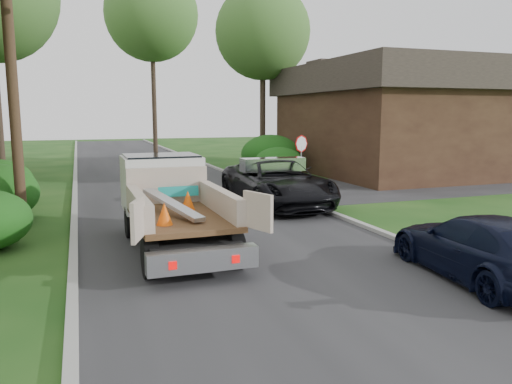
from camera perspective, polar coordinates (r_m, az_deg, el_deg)
The scene contains 15 objects.
ground at distance 11.80m, azimuth 0.33°, elevation -7.68°, with size 120.00×120.00×0.00m, color #154012.
road at distance 21.26m, azimuth -8.89°, elevation -0.31°, with size 8.00×90.00×0.02m, color #28282B.
side_street at distance 25.46m, azimuth 19.17°, elevation 0.82°, with size 16.00×7.00×0.02m, color #28282B.
curb_left at distance 20.90m, azimuth -20.00°, elevation -0.75°, with size 0.20×90.00×0.12m, color #9E9E99.
curb_right at distance 22.36m, azimuth 1.48°, elevation 0.39°, with size 0.20×90.00×0.12m, color #9E9E99.
stop_sign at distance 21.68m, azimuth 5.18°, elevation 4.66°, with size 0.71×0.32×2.48m.
utility_pole at distance 15.80m, azimuth -26.26°, elevation 14.58°, with size 2.42×1.25×10.00m.
house_right at distance 29.85m, azimuth 14.96°, elevation 8.21°, with size 9.72×12.96×6.20m.
hedge_right_a at distance 25.65m, azimuth 2.63°, elevation 3.26°, with size 2.60×2.60×1.70m, color #134610.
hedge_right_b at distance 28.66m, azimuth 1.66°, elevation 4.37°, with size 3.38×3.38×2.21m, color #134610.
tree_right_far at distance 33.07m, azimuth 0.79°, elevation 17.79°, with size 6.00×6.00×11.50m.
tree_center_far at distance 41.75m, azimuth -11.86°, elevation 19.22°, with size 7.20×7.20×14.60m.
flatbed_truck at distance 13.31m, azimuth -9.95°, elevation -0.52°, with size 2.78×5.93×2.24m.
black_pickup at distance 18.50m, azimuth 2.41°, elevation 1.08°, with size 2.83×6.13×1.70m, color black.
navy_suv at distance 11.22m, azimuth 24.39°, elevation -5.77°, with size 1.90×4.67×1.36m, color black.
Camera 1 is at (-3.85, -10.63, 3.37)m, focal length 35.00 mm.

